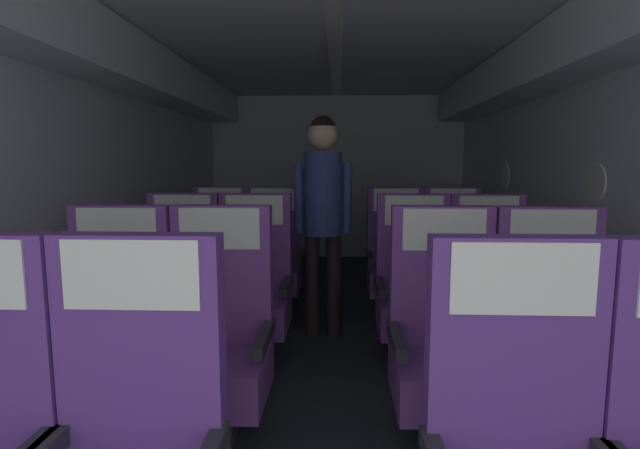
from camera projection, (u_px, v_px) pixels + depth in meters
ground at (333, 351)px, 3.32m from camera, size 3.75×7.21×0.02m
fuselage_shell at (334, 113)px, 3.37m from camera, size 3.63×6.86×2.30m
seat_b_left_window at (115, 342)px, 2.25m from camera, size 0.52×0.48×1.11m
seat_b_left_aisle at (218, 342)px, 2.24m from camera, size 0.52×0.48×1.11m
seat_b_right_aisle at (553, 348)px, 2.17m from camera, size 0.52×0.48×1.11m
seat_b_right_window at (444, 345)px, 2.20m from camera, size 0.52×0.48×1.11m
seat_c_left_window at (181, 289)px, 3.20m from camera, size 0.52×0.48×1.11m
seat_c_left_aisle at (253, 290)px, 3.17m from camera, size 0.52×0.48×1.11m
seat_c_right_aisle at (489, 293)px, 3.11m from camera, size 0.52×0.48×1.11m
seat_c_right_window at (414, 291)px, 3.14m from camera, size 0.52×0.48×1.11m
seat_d_left_window at (219, 260)px, 4.16m from camera, size 0.52×0.48×1.11m
seat_d_left_aisle at (273, 261)px, 4.13m from camera, size 0.52×0.48×1.11m
seat_d_right_aisle at (453, 263)px, 4.06m from camera, size 0.52×0.48×1.11m
seat_d_right_window at (396, 262)px, 4.08m from camera, size 0.52×0.48×1.11m
flight_attendant at (323, 202)px, 3.47m from camera, size 0.43×0.28×1.65m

